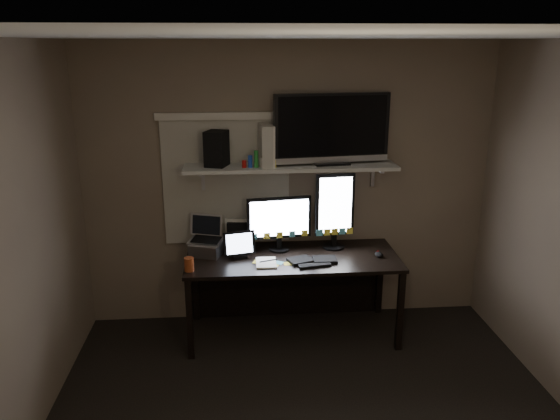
{
  "coord_description": "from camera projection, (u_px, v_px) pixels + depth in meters",
  "views": [
    {
      "loc": [
        -0.46,
        -2.87,
        2.46
      ],
      "look_at": [
        -0.12,
        1.25,
        1.2
      ],
      "focal_mm": 35.0,
      "sensor_mm": 36.0,
      "label": 1
    }
  ],
  "objects": [
    {
      "name": "file_sorter",
      "position": [
        239.0,
        233.0,
        4.83
      ],
      "size": [
        0.21,
        0.12,
        0.25
      ],
      "primitive_type": "cube",
      "rotation": [
        0.0,
        0.0,
        -0.15
      ],
      "color": "black",
      "rests_on": "desk"
    },
    {
      "name": "back_wall",
      "position": [
        289.0,
        186.0,
        4.84
      ],
      "size": [
        3.6,
        0.0,
        3.6
      ],
      "primitive_type": "plane",
      "rotation": [
        1.57,
        0.0,
        0.0
      ],
      "color": "#6B5A4C",
      "rests_on": "floor"
    },
    {
      "name": "desk",
      "position": [
        291.0,
        270.0,
        4.81
      ],
      "size": [
        1.8,
        0.75,
        0.73
      ],
      "color": "black",
      "rests_on": "floor"
    },
    {
      "name": "tv",
      "position": [
        332.0,
        129.0,
        4.56
      ],
      "size": [
        1.01,
        0.3,
        0.59
      ],
      "primitive_type": "cube",
      "rotation": [
        0.0,
        0.0,
        0.12
      ],
      "color": "black",
      "rests_on": "wall_shelf"
    },
    {
      "name": "keyboard",
      "position": [
        313.0,
        260.0,
        4.53
      ],
      "size": [
        0.43,
        0.23,
        0.02
      ],
      "primitive_type": "cube",
      "rotation": [
        0.0,
        0.0,
        0.17
      ],
      "color": "black",
      "rests_on": "desk"
    },
    {
      "name": "wall_shelf",
      "position": [
        291.0,
        167.0,
        4.61
      ],
      "size": [
        1.8,
        0.35,
        0.03
      ],
      "primitive_type": "cube",
      "color": "#BBBBB5",
      "rests_on": "back_wall"
    },
    {
      "name": "monitor_portrait",
      "position": [
        335.0,
        211.0,
        4.74
      ],
      "size": [
        0.35,
        0.1,
        0.68
      ],
      "primitive_type": "cube",
      "rotation": [
        0.0,
        0.0,
        0.11
      ],
      "color": "black",
      "rests_on": "desk"
    },
    {
      "name": "bottles",
      "position": [
        259.0,
        159.0,
        4.5
      ],
      "size": [
        0.23,
        0.08,
        0.14
      ],
      "primitive_type": null,
      "rotation": [
        0.0,
        0.0,
        0.13
      ],
      "color": "#A50F0C",
      "rests_on": "wall_shelf"
    },
    {
      "name": "notepad",
      "position": [
        266.0,
        263.0,
        4.49
      ],
      "size": [
        0.17,
        0.23,
        0.01
      ],
      "primitive_type": "cube",
      "rotation": [
        0.0,
        0.0,
        -0.01
      ],
      "color": "white",
      "rests_on": "desk"
    },
    {
      "name": "speaker",
      "position": [
        217.0,
        149.0,
        4.53
      ],
      "size": [
        0.22,
        0.24,
        0.3
      ],
      "primitive_type": "cube",
      "rotation": [
        0.0,
        0.0,
        -0.34
      ],
      "color": "black",
      "rests_on": "wall_shelf"
    },
    {
      "name": "laptop",
      "position": [
        206.0,
        237.0,
        4.63
      ],
      "size": [
        0.35,
        0.31,
        0.32
      ],
      "primitive_type": "cube",
      "rotation": [
        0.0,
        0.0,
        -0.32
      ],
      "color": "#B7B7BC",
      "rests_on": "desk"
    },
    {
      "name": "ceiling",
      "position": [
        324.0,
        36.0,
        2.76
      ],
      "size": [
        3.6,
        3.6,
        0.0
      ],
      "primitive_type": "plane",
      "rotation": [
        3.14,
        0.0,
        0.0
      ],
      "color": "silver",
      "rests_on": "back_wall"
    },
    {
      "name": "game_console",
      "position": [
        267.0,
        145.0,
        4.55
      ],
      "size": [
        0.13,
        0.3,
        0.34
      ],
      "primitive_type": "cube",
      "rotation": [
        0.0,
        0.0,
        0.13
      ],
      "color": "beige",
      "rests_on": "wall_shelf"
    },
    {
      "name": "cup",
      "position": [
        189.0,
        264.0,
        4.33
      ],
      "size": [
        0.08,
        0.08,
        0.11
      ],
      "primitive_type": "cylinder",
      "rotation": [
        0.0,
        0.0,
        -0.04
      ],
      "color": "#963C1B",
      "rests_on": "desk"
    },
    {
      "name": "window_blinds",
      "position": [
        226.0,
        182.0,
        4.77
      ],
      "size": [
        1.1,
        0.02,
        1.1
      ],
      "primitive_type": "cube",
      "color": "beige",
      "rests_on": "back_wall"
    },
    {
      "name": "monitor_landscape",
      "position": [
        279.0,
        223.0,
        4.71
      ],
      "size": [
        0.56,
        0.13,
        0.49
      ],
      "primitive_type": "cube",
      "rotation": [
        0.0,
        0.0,
        0.13
      ],
      "color": "black",
      "rests_on": "desk"
    },
    {
      "name": "tablet",
      "position": [
        239.0,
        245.0,
        4.58
      ],
      "size": [
        0.29,
        0.17,
        0.23
      ],
      "primitive_type": "cube",
      "rotation": [
        0.0,
        0.0,
        0.23
      ],
      "color": "black",
      "rests_on": "desk"
    },
    {
      "name": "mouse",
      "position": [
        379.0,
        254.0,
        4.63
      ],
      "size": [
        0.07,
        0.1,
        0.04
      ],
      "primitive_type": "ellipsoid",
      "rotation": [
        0.0,
        0.0,
        0.03
      ],
      "color": "black",
      "rests_on": "desk"
    },
    {
      "name": "sticky_notes",
      "position": [
        271.0,
        261.0,
        4.53
      ],
      "size": [
        0.32,
        0.25,
        0.0
      ],
      "primitive_type": null,
      "rotation": [
        0.0,
        0.0,
        -0.08
      ],
      "color": "#FFE745",
      "rests_on": "desk"
    }
  ]
}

